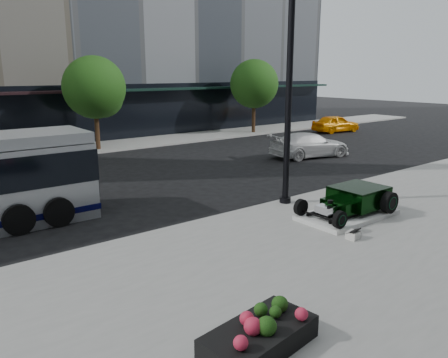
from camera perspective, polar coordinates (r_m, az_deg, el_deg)
ground at (r=16.96m, az=-2.57°, el=-2.78°), size 120.00×120.00×0.00m
sidewalk_far at (r=29.26m, az=-18.61°, el=3.69°), size 70.00×4.00×0.12m
street_trees at (r=28.41m, az=-16.34°, el=11.11°), size 29.80×3.80×5.70m
display_plinth at (r=15.23m, az=15.82°, el=-4.49°), size 3.40×1.80×0.15m
hot_rod at (r=15.34m, az=16.69°, el=-2.45°), size 3.22×2.00×0.81m
info_plaque at (r=13.32m, az=16.52°, el=-6.96°), size 0.44×0.36×0.31m
lamppost at (r=15.77m, az=8.40°, el=9.25°), size 0.42×0.42×7.58m
flower_planter at (r=8.10m, az=4.64°, el=-19.74°), size 2.22×1.31×0.68m
white_sedan at (r=25.95m, az=11.16°, el=4.39°), size 5.19×2.97×1.42m
yellow_taxi at (r=37.28m, az=14.39°, el=7.02°), size 4.34×2.27×1.41m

